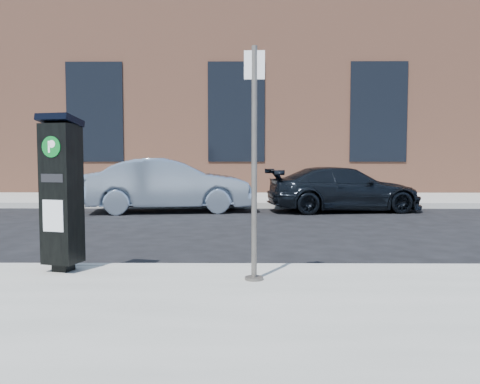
{
  "coord_description": "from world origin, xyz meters",
  "views": [
    {
      "loc": [
        0.29,
        -6.02,
        1.45
      ],
      "look_at": [
        0.23,
        0.5,
        0.99
      ],
      "focal_mm": 38.0,
      "sensor_mm": 36.0,
      "label": 1
    }
  ],
  "objects_px": {
    "car_dark": "(344,189)",
    "car_silver": "(169,185)",
    "parking_kiosk": "(62,191)",
    "sign_pole": "(254,165)"
  },
  "relations": [
    {
      "from": "car_dark",
      "to": "car_silver",
      "type": "bearing_deg",
      "value": 84.09
    },
    {
      "from": "parking_kiosk",
      "to": "sign_pole",
      "type": "relative_size",
      "value": 0.73
    },
    {
      "from": "car_silver",
      "to": "car_dark",
      "type": "xyz_separation_m",
      "value": [
        4.57,
        0.13,
        -0.12
      ]
    },
    {
      "from": "parking_kiosk",
      "to": "car_silver",
      "type": "height_order",
      "value": "parking_kiosk"
    },
    {
      "from": "car_silver",
      "to": "car_dark",
      "type": "bearing_deg",
      "value": -96.37
    },
    {
      "from": "parking_kiosk",
      "to": "sign_pole",
      "type": "height_order",
      "value": "sign_pole"
    },
    {
      "from": "parking_kiosk",
      "to": "car_silver",
      "type": "xyz_separation_m",
      "value": [
        0.1,
        7.48,
        -0.36
      ]
    },
    {
      "from": "sign_pole",
      "to": "car_dark",
      "type": "distance_m",
      "value": 8.43
    },
    {
      "from": "car_dark",
      "to": "sign_pole",
      "type": "bearing_deg",
      "value": 155.07
    },
    {
      "from": "sign_pole",
      "to": "car_dark",
      "type": "bearing_deg",
      "value": 75.16
    }
  ]
}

